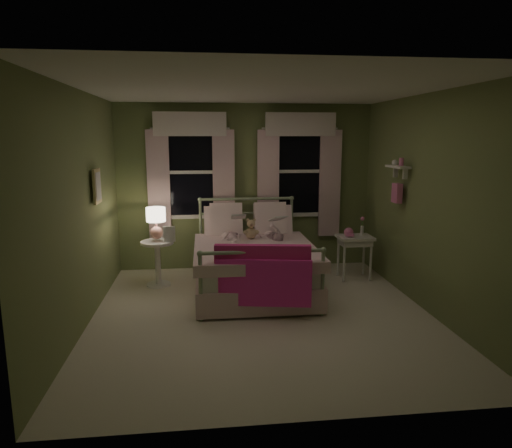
{
  "coord_description": "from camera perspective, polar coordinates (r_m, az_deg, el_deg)",
  "views": [
    {
      "loc": [
        -0.67,
        -5.09,
        2.08
      ],
      "look_at": [
        -0.01,
        0.55,
        1.0
      ],
      "focal_mm": 32.0,
      "sensor_mm": 36.0,
      "label": 1
    }
  ],
  "objects": [
    {
      "name": "nightstand_right",
      "position": [
        6.9,
        12.25,
        -2.29
      ],
      "size": [
        0.5,
        0.4,
        0.64
      ],
      "color": "white",
      "rests_on": "ground"
    },
    {
      "name": "nightstand_left",
      "position": [
        6.6,
        -12.2,
        -4.06
      ],
      "size": [
        0.46,
        0.46,
        0.65
      ],
      "color": "white",
      "rests_on": "ground"
    },
    {
      "name": "window_right",
      "position": [
        7.3,
        5.45,
        7.12
      ],
      "size": [
        1.34,
        0.13,
        1.96
      ],
      "color": "black",
      "rests_on": "room_shell"
    },
    {
      "name": "book_nightstand",
      "position": [
        6.46,
        -11.47,
        -2.17
      ],
      "size": [
        0.18,
        0.23,
        0.02
      ],
      "primitive_type": "imported",
      "rotation": [
        0.0,
        0.0,
        0.06
      ],
      "color": "beige",
      "rests_on": "nightstand_left"
    },
    {
      "name": "wall_shelf",
      "position": [
        6.36,
        17.27,
        5.26
      ],
      "size": [
        0.15,
        0.5,
        0.6
      ],
      "color": "white",
      "rests_on": "room_shell"
    },
    {
      "name": "framed_picture",
      "position": [
        5.87,
        -19.24,
        4.49
      ],
      "size": [
        0.03,
        0.32,
        0.42
      ],
      "color": "beige",
      "rests_on": "room_shell"
    },
    {
      "name": "bud_vase",
      "position": [
        6.94,
        13.14,
        -0.24
      ],
      "size": [
        0.06,
        0.06,
        0.28
      ],
      "color": "white",
      "rests_on": "nightstand_right"
    },
    {
      "name": "child_left",
      "position": [
        6.52,
        -3.23,
        1.09
      ],
      "size": [
        0.33,
        0.24,
        0.83
      ],
      "primitive_type": "imported",
      "rotation": [
        0.0,
        0.0,
        3.27
      ],
      "color": "#F7D1DD",
      "rests_on": "bed"
    },
    {
      "name": "window_left",
      "position": [
        7.14,
        -8.12,
        6.99
      ],
      "size": [
        1.34,
        0.13,
        1.96
      ],
      "color": "black",
      "rests_on": "room_shell"
    },
    {
      "name": "pink_throw",
      "position": [
        5.22,
        0.86,
        -5.6
      ],
      "size": [
        1.1,
        0.32,
        0.71
      ],
      "color": "#DA2A7D",
      "rests_on": "bed"
    },
    {
      "name": "bed",
      "position": [
        6.26,
        -0.37,
        -4.94
      ],
      "size": [
        1.58,
        2.04,
        1.18
      ],
      "color": "white",
      "rests_on": "ground"
    },
    {
      "name": "book_right",
      "position": [
        6.34,
        1.97,
        0.22
      ],
      "size": [
        0.22,
        0.16,
        0.26
      ],
      "primitive_type": "imported",
      "rotation": [
        1.22,
        0.0,
        0.25
      ],
      "color": "beige",
      "rests_on": "child_right"
    },
    {
      "name": "book_left",
      "position": [
        6.28,
        -3.09,
        0.49
      ],
      "size": [
        0.2,
        0.12,
        0.26
      ],
      "primitive_type": "imported",
      "rotation": [
        1.22,
        0.0,
        -0.04
      ],
      "color": "beige",
      "rests_on": "child_left"
    },
    {
      "name": "table_lamp",
      "position": [
        6.49,
        -12.39,
        0.52
      ],
      "size": [
        0.27,
        0.27,
        0.45
      ],
      "color": "#E79988",
      "rests_on": "nightstand_left"
    },
    {
      "name": "teddy_bear",
      "position": [
        6.42,
        -0.63,
        -0.81
      ],
      "size": [
        0.22,
        0.17,
        0.3
      ],
      "color": "tan",
      "rests_on": "bed"
    },
    {
      "name": "room_shell",
      "position": [
        5.2,
        0.85,
        2.12
      ],
      "size": [
        4.2,
        4.2,
        4.2
      ],
      "color": "#F1E6D0",
      "rests_on": "ground"
    },
    {
      "name": "pink_toy",
      "position": [
        6.83,
        11.52,
        -1.04
      ],
      "size": [
        0.14,
        0.2,
        0.14
      ],
      "color": "pink",
      "rests_on": "nightstand_right"
    },
    {
      "name": "child_right",
      "position": [
        6.58,
        1.65,
        0.78
      ],
      "size": [
        0.41,
        0.35,
        0.74
      ],
      "primitive_type": "imported",
      "rotation": [
        0.0,
        0.0,
        3.37
      ],
      "color": "#F7D1DD",
      "rests_on": "bed"
    }
  ]
}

